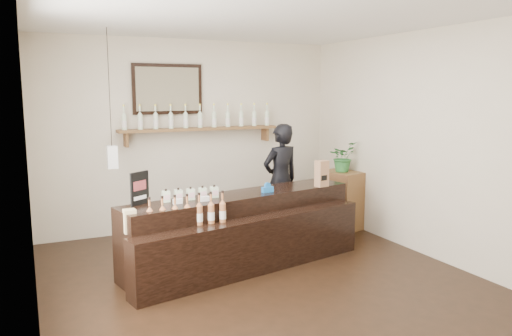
{
  "coord_description": "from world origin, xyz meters",
  "views": [
    {
      "loc": [
        -2.26,
        -4.65,
        2.05
      ],
      "look_at": [
        0.23,
        0.7,
        1.14
      ],
      "focal_mm": 35.0,
      "sensor_mm": 36.0,
      "label": 1
    }
  ],
  "objects": [
    {
      "name": "back_wall_decor",
      "position": [
        -0.15,
        2.37,
        1.76
      ],
      "size": [
        2.66,
        0.96,
        1.69
      ],
      "color": "brown",
      "rests_on": "ground"
    },
    {
      "name": "potted_plant",
      "position": [
        2.0,
        1.45,
        1.09
      ],
      "size": [
        0.5,
        0.48,
        0.45
      ],
      "primitive_type": "imported",
      "rotation": [
        0.0,
        0.0,
        0.4
      ],
      "color": "#2C6F31",
      "rests_on": "side_cabinet"
    },
    {
      "name": "paper_bag",
      "position": [
        1.16,
        0.7,
        1.01
      ],
      "size": [
        0.17,
        0.14,
        0.33
      ],
      "color": "#A3724E",
      "rests_on": "counter"
    },
    {
      "name": "promo_sign",
      "position": [
        -1.18,
        0.64,
        1.02
      ],
      "size": [
        0.23,
        0.16,
        0.36
      ],
      "color": "black",
      "rests_on": "counter"
    },
    {
      "name": "ground",
      "position": [
        0.0,
        0.0,
        0.0
      ],
      "size": [
        5.0,
        5.0,
        0.0
      ],
      "primitive_type": "plane",
      "color": "black",
      "rests_on": "ground"
    },
    {
      "name": "tape_dispenser",
      "position": [
        0.36,
        0.65,
        0.89
      ],
      "size": [
        0.15,
        0.07,
        0.12
      ],
      "color": "blue",
      "rests_on": "counter"
    },
    {
      "name": "shopkeeper",
      "position": [
        1.02,
        1.55,
        0.9
      ],
      "size": [
        0.72,
        0.54,
        1.81
      ],
      "primitive_type": "imported",
      "rotation": [
        0.0,
        0.0,
        3.31
      ],
      "color": "black",
      "rests_on": "ground"
    },
    {
      "name": "side_cabinet",
      "position": [
        2.0,
        1.45,
        0.43
      ],
      "size": [
        0.56,
        0.68,
        0.87
      ],
      "color": "brown",
      "rests_on": "ground"
    },
    {
      "name": "counter",
      "position": [
        0.03,
        0.59,
        0.4
      ],
      "size": [
        3.05,
        1.4,
        0.99
      ],
      "color": "black",
      "rests_on": "ground"
    },
    {
      "name": "room_shell",
      "position": [
        0.0,
        0.0,
        1.7
      ],
      "size": [
        5.0,
        5.0,
        5.0
      ],
      "color": "beige",
      "rests_on": "ground"
    }
  ]
}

